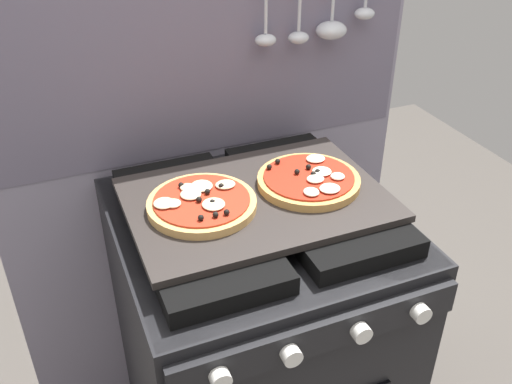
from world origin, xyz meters
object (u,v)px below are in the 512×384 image
object	(u,v)px
stove	(256,350)
pizza_right	(309,179)
baking_tray	(256,199)
pizza_left	(201,202)

from	to	relation	value
stove	pizza_right	distance (m)	0.49
baking_tray	pizza_left	size ratio (longest dim) A/B	2.41
baking_tray	pizza_right	world-z (taller)	pizza_right
baking_tray	pizza_right	distance (m)	0.13
stove	pizza_left	size ratio (longest dim) A/B	4.01
baking_tray	pizza_right	bearing A→B (deg)	1.11
pizza_right	pizza_left	bearing A→B (deg)	179.44
stove	pizza_left	bearing A→B (deg)	176.91
baking_tray	stove	bearing A→B (deg)	-90.00
stove	pizza_right	world-z (taller)	pizza_right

